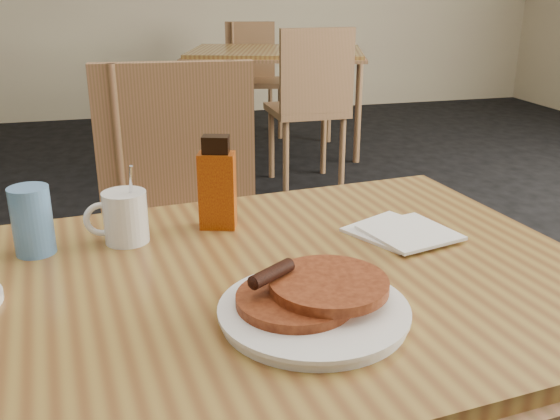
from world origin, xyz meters
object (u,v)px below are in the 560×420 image
at_px(chair_main_far, 183,211).
at_px(chair_neighbor_far, 253,68).
at_px(main_table, 242,305).
at_px(chair_neighbor_near, 311,95).
at_px(pancake_plate, 313,304).
at_px(neighbor_table, 276,56).
at_px(coffee_mug, 124,216).
at_px(blue_tumbler, 32,221).
at_px(syrup_bottle, 217,186).

height_order(chair_main_far, chair_neighbor_far, chair_main_far).
distance_m(main_table, chair_main_far, 0.78).
height_order(chair_neighbor_near, pancake_plate, chair_neighbor_near).
relative_size(chair_neighbor_far, pancake_plate, 3.33).
relative_size(main_table, chair_main_far, 1.29).
xyz_separation_m(chair_neighbor_far, chair_neighbor_near, (0.01, -1.53, 0.04)).
distance_m(neighbor_table, chair_main_far, 2.76).
xyz_separation_m(coffee_mug, blue_tumbler, (-0.15, -0.01, 0.01)).
distance_m(chair_main_far, chair_neighbor_near, 2.06).
distance_m(chair_neighbor_far, chair_neighbor_near, 1.53).
bearing_deg(coffee_mug, main_table, -35.46).
height_order(chair_main_far, chair_neighbor_near, chair_main_far).
height_order(main_table, blue_tumbler, blue_tumbler).
height_order(chair_neighbor_near, coffee_mug, chair_neighbor_near).
xyz_separation_m(neighbor_table, chair_neighbor_far, (0.00, 0.76, -0.18)).
bearing_deg(syrup_bottle, main_table, -73.42).
height_order(chair_main_far, pancake_plate, chair_main_far).
relative_size(chair_neighbor_near, pancake_plate, 3.57).
bearing_deg(chair_main_far, coffee_mug, -100.02).
xyz_separation_m(chair_main_far, coffee_mug, (-0.16, -0.57, 0.21)).
xyz_separation_m(neighbor_table, coffee_mug, (-1.09, -3.17, 0.09)).
height_order(chair_neighbor_far, coffee_mug, coffee_mug).
distance_m(chair_neighbor_far, coffee_mug, 4.09).
bearing_deg(coffee_mug, chair_main_far, 89.71).
bearing_deg(main_table, syrup_bottle, 89.05).
height_order(coffee_mug, syrup_bottle, syrup_bottle).
height_order(pancake_plate, syrup_bottle, syrup_bottle).
distance_m(pancake_plate, coffee_mug, 0.42).
bearing_deg(chair_neighbor_far, neighbor_table, -75.39).
distance_m(pancake_plate, syrup_bottle, 0.38).
bearing_deg(blue_tumbler, neighbor_table, 68.61).
xyz_separation_m(neighbor_table, blue_tumbler, (-1.24, -3.18, 0.10)).
height_order(chair_neighbor_far, pancake_plate, chair_neighbor_far).
height_order(chair_neighbor_far, blue_tumbler, chair_neighbor_far).
relative_size(chair_neighbor_near, syrup_bottle, 5.37).
bearing_deg(coffee_mug, chair_neighbor_far, 89.64).
relative_size(chair_neighbor_near, coffee_mug, 6.50).
xyz_separation_m(neighbor_table, syrup_bottle, (-0.92, -3.14, 0.12)).
bearing_deg(main_table, chair_main_far, 90.75).
bearing_deg(neighbor_table, syrup_bottle, -106.37).
xyz_separation_m(pancake_plate, coffee_mug, (-0.24, 0.34, 0.03)).
xyz_separation_m(chair_main_far, chair_neighbor_near, (0.95, 1.83, -0.02)).
bearing_deg(syrup_bottle, pancake_plate, -61.61).
height_order(main_table, syrup_bottle, syrup_bottle).
xyz_separation_m(chair_neighbor_near, coffee_mug, (-1.11, -2.40, 0.23)).
bearing_deg(neighbor_table, blue_tumbler, -111.39).
bearing_deg(main_table, coffee_mug, 129.28).
distance_m(coffee_mug, blue_tumbler, 0.15).
distance_m(chair_neighbor_far, syrup_bottle, 4.02).
xyz_separation_m(neighbor_table, pancake_plate, (-0.85, -3.51, 0.06)).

